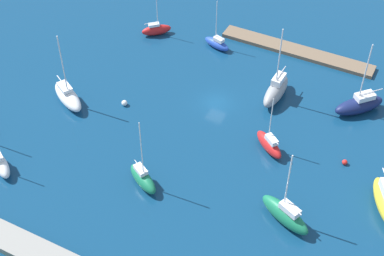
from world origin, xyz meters
The scene contains 13 objects.
water centered at (0.00, 0.00, 0.00)m, with size 160.00×160.00×0.00m, color navy.
pier_dock centered at (-6.03, -16.67, 0.29)m, with size 24.35×2.94×0.59m, color brown.
sailboat_gray_near_pier centered at (-7.03, -4.81, 1.46)m, with size 2.40×7.28×11.93m.
sailboat_white_lone_south centered at (18.68, 9.38, 1.18)m, with size 7.30×5.48×11.48m.
sailboat_green_by_breakwater centered at (-15.84, 15.22, 1.33)m, with size 7.10×4.51×10.68m.
sailboat_red_off_beacon centered at (-10.00, 5.28, 1.05)m, with size 5.19×4.40×8.52m.
sailboat_blue_far_north centered at (5.64, -12.13, 0.83)m, with size 4.93×2.73×8.30m.
sailboat_navy_far_south centered at (-18.32, -7.41, 1.24)m, with size 6.84×7.09×11.36m.
sailboat_white_lone_north centered at (18.42, 23.79, 1.02)m, with size 4.93×3.92×7.49m.
sailboat_green_east_end centered at (1.47, 17.77, 1.12)m, with size 5.50×4.14×10.55m.
sailboat_red_along_channel centered at (15.97, -10.97, 0.93)m, with size 4.50×4.33×7.83m.
mooring_buoy_red centered at (-19.51, 3.26, 0.35)m, with size 0.70×0.70×0.70m, color red.
mooring_buoy_white centered at (11.32, 6.31, 0.41)m, with size 0.82×0.82×0.82m, color white.
Camera 1 is at (-24.79, 56.03, 53.34)m, focal length 53.60 mm.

